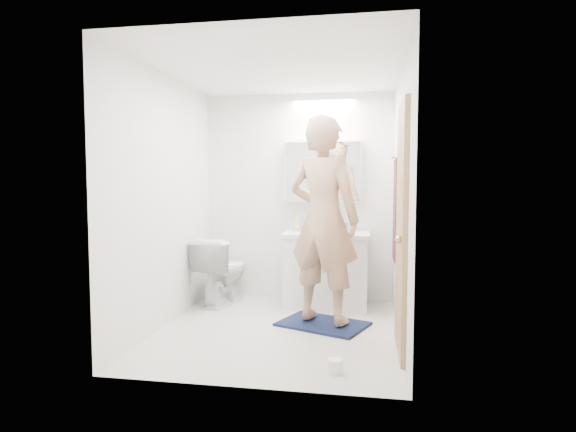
% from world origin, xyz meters
% --- Properties ---
extents(floor, '(2.50, 2.50, 0.00)m').
position_xyz_m(floor, '(0.00, 0.00, 0.00)').
color(floor, silver).
rests_on(floor, ground).
extents(ceiling, '(2.50, 2.50, 0.00)m').
position_xyz_m(ceiling, '(0.00, 0.00, 2.40)').
color(ceiling, white).
rests_on(ceiling, floor).
extents(wall_back, '(2.50, 0.00, 2.50)m').
position_xyz_m(wall_back, '(0.00, 1.25, 1.20)').
color(wall_back, white).
rests_on(wall_back, floor).
extents(wall_front, '(2.50, 0.00, 2.50)m').
position_xyz_m(wall_front, '(0.00, -1.25, 1.20)').
color(wall_front, white).
rests_on(wall_front, floor).
extents(wall_left, '(0.00, 2.50, 2.50)m').
position_xyz_m(wall_left, '(-1.10, 0.00, 1.20)').
color(wall_left, white).
rests_on(wall_left, floor).
extents(wall_right, '(0.00, 2.50, 2.50)m').
position_xyz_m(wall_right, '(1.10, 0.00, 1.20)').
color(wall_right, white).
rests_on(wall_right, floor).
extents(vanity_cabinet, '(0.90, 0.55, 0.78)m').
position_xyz_m(vanity_cabinet, '(0.36, 0.96, 0.39)').
color(vanity_cabinet, white).
rests_on(vanity_cabinet, floor).
extents(countertop, '(0.95, 0.58, 0.04)m').
position_xyz_m(countertop, '(0.36, 0.96, 0.80)').
color(countertop, white).
rests_on(countertop, vanity_cabinet).
extents(sink_basin, '(0.36, 0.36, 0.03)m').
position_xyz_m(sink_basin, '(0.36, 0.99, 0.84)').
color(sink_basin, white).
rests_on(sink_basin, countertop).
extents(faucet, '(0.02, 0.02, 0.16)m').
position_xyz_m(faucet, '(0.36, 1.19, 0.90)').
color(faucet, silver).
rests_on(faucet, countertop).
extents(medicine_cabinet, '(0.88, 0.14, 0.70)m').
position_xyz_m(medicine_cabinet, '(0.30, 1.18, 1.50)').
color(medicine_cabinet, white).
rests_on(medicine_cabinet, wall_back).
extents(mirror_panel, '(0.84, 0.01, 0.66)m').
position_xyz_m(mirror_panel, '(0.30, 1.10, 1.50)').
color(mirror_panel, silver).
rests_on(mirror_panel, medicine_cabinet).
extents(toilet, '(0.56, 0.81, 0.76)m').
position_xyz_m(toilet, '(-0.81, 0.85, 0.38)').
color(toilet, white).
rests_on(toilet, floor).
extents(bath_rug, '(0.95, 0.81, 0.02)m').
position_xyz_m(bath_rug, '(0.40, 0.22, 0.01)').
color(bath_rug, '#13213D').
rests_on(bath_rug, floor).
extents(person, '(0.83, 0.70, 1.95)m').
position_xyz_m(person, '(0.40, 0.22, 1.02)').
color(person, tan).
rests_on(person, bath_rug).
extents(door, '(0.04, 0.80, 2.00)m').
position_xyz_m(door, '(1.08, -0.35, 1.00)').
color(door, '#A58352').
rests_on(door, wall_right).
extents(door_knob, '(0.06, 0.06, 0.06)m').
position_xyz_m(door_knob, '(1.04, -0.65, 0.95)').
color(door_knob, gold).
rests_on(door_knob, door).
extents(towel, '(0.02, 0.42, 1.00)m').
position_xyz_m(towel, '(1.08, 0.55, 1.10)').
color(towel, '#13243D').
rests_on(towel, wall_right).
extents(towel_hook, '(0.07, 0.02, 0.02)m').
position_xyz_m(towel_hook, '(1.07, 0.55, 1.62)').
color(towel_hook, silver).
rests_on(towel_hook, wall_right).
extents(soap_bottle_a, '(0.12, 0.12, 0.23)m').
position_xyz_m(soap_bottle_a, '(0.01, 1.11, 0.93)').
color(soap_bottle_a, tan).
rests_on(soap_bottle_a, countertop).
extents(soap_bottle_b, '(0.11, 0.11, 0.17)m').
position_xyz_m(soap_bottle_b, '(0.15, 1.15, 0.91)').
color(soap_bottle_b, '#5070AC').
rests_on(soap_bottle_b, countertop).
extents(toothbrush_cup, '(0.12, 0.12, 0.10)m').
position_xyz_m(toothbrush_cup, '(0.54, 1.12, 0.87)').
color(toothbrush_cup, '#4360CB').
rests_on(toothbrush_cup, countertop).
extents(toilet_paper_roll, '(0.11, 0.11, 0.10)m').
position_xyz_m(toilet_paper_roll, '(0.59, -0.90, 0.05)').
color(toilet_paper_roll, white).
rests_on(toilet_paper_roll, floor).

